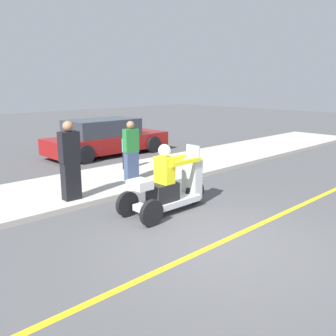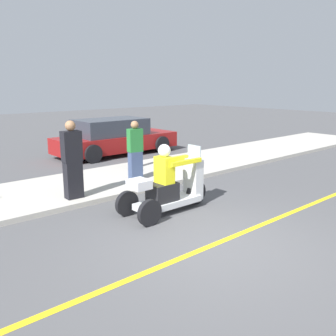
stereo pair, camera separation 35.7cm
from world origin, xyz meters
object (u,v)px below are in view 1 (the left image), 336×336
Objects in this scene: spectator_far_back at (131,152)px; parked_car_lot_right at (106,138)px; motorcycle_trike at (169,188)px; spectator_mid_group at (127,152)px; spectator_with_child at (70,162)px.

spectator_far_back is 4.45m from parked_car_lot_right.
motorcycle_trike is 3.75m from spectator_mid_group.
spectator_with_child is at bearing -150.66° from spectator_mid_group.
motorcycle_trike is at bearing -113.69° from parked_car_lot_right.
spectator_with_child reaches higher than spectator_far_back.
spectator_far_back reaches higher than motorcycle_trike.
motorcycle_trike is 1.23× the size of spectator_with_child.
spectator_mid_group is (1.53, 3.42, 0.12)m from motorcycle_trike.
spectator_mid_group is at bearing 65.87° from motorcycle_trike.
parked_car_lot_right reaches higher than spectator_mid_group.
spectator_with_child is at bearing -132.14° from parked_car_lot_right.
spectator_far_back is at bearing -116.02° from parked_car_lot_right.
motorcycle_trike reaches higher than spectator_mid_group.
spectator_with_child is at bearing -168.57° from spectator_far_back.
spectator_far_back is (2.03, 0.41, -0.08)m from spectator_with_child.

